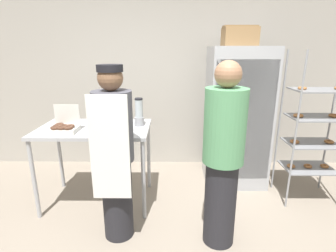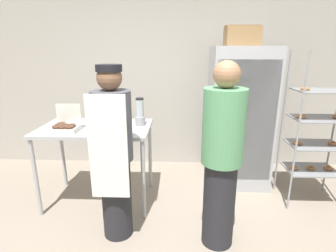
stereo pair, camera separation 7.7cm
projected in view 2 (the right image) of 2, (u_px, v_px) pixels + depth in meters
The scene contains 9 objects.
back_wall at pixel (173, 69), 3.92m from camera, with size 6.40×0.12×2.97m, color #ADA89E.
refrigerator at pixel (239, 118), 3.43m from camera, with size 0.78×0.68×1.81m.
baking_rack at pixel (317, 132), 2.98m from camera, with size 0.65×0.46×1.77m.
prep_counter at pixel (96, 135), 2.99m from camera, with size 1.23×0.76×0.93m.
donut_box at pixel (65, 127), 2.78m from camera, with size 0.28×0.23×0.27m.
blender_pitcher at pixel (140, 113), 2.98m from camera, with size 0.11×0.11×0.32m.
cardboard_storage_box at pixel (242, 36), 3.09m from camera, with size 0.40×0.30×0.23m.
person_baker at pixel (114, 153), 2.39m from camera, with size 0.35×0.37×1.65m.
person_customer at pixel (222, 158), 2.28m from camera, with size 0.36×0.36×1.69m.
Camera 2 is at (0.08, -1.72, 1.77)m, focal length 28.00 mm.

